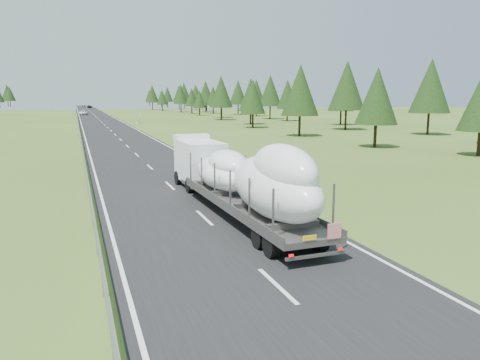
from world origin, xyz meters
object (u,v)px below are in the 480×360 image
object	(u,v)px
boat_truck	(238,175)
distant_car_blue	(84,106)
highway_sign	(139,116)
distant_car_dark	(90,107)
distant_van	(83,112)

from	to	relation	value
boat_truck	distant_car_blue	bearing A→B (deg)	90.65
highway_sign	boat_truck	size ratio (longest dim) A/B	0.14
highway_sign	distant_car_dark	size ratio (longest dim) A/B	0.56
highway_sign	distant_car_dark	distance (m)	148.92
highway_sign	distant_van	distance (m)	59.65
distant_van	boat_truck	bearing A→B (deg)	-83.45
highway_sign	distant_car_blue	bearing A→B (deg)	92.82
boat_truck	distant_car_dark	world-z (taller)	boat_truck
distant_van	distant_car_dark	world-z (taller)	distant_van
distant_van	highway_sign	bearing A→B (deg)	-75.49
boat_truck	distant_car_blue	size ratio (longest dim) A/B	4.56
distant_car_dark	distant_car_blue	size ratio (longest dim) A/B	1.14
distant_car_blue	distant_car_dark	bearing A→B (deg)	-84.86
boat_truck	distant_car_blue	xyz separation A→B (m)	(-2.81, 247.05, -1.43)
boat_truck	distant_van	xyz separation A→B (m)	(-4.95, 138.71, -1.31)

